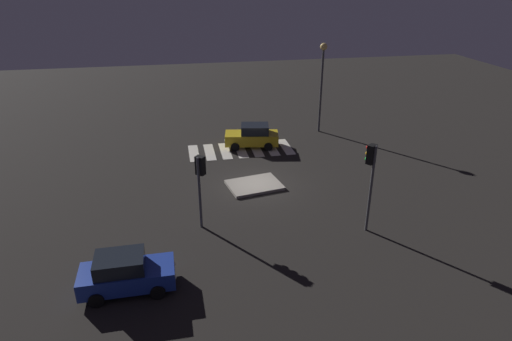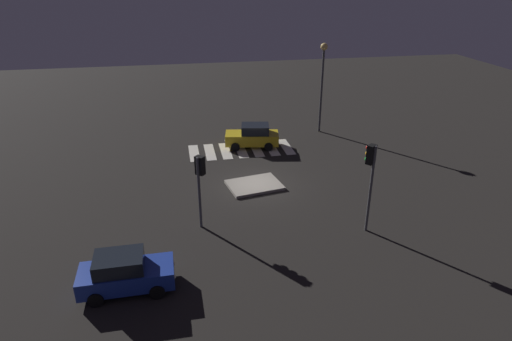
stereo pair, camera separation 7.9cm
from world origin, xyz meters
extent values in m
plane|color=black|center=(0.00, 0.00, 0.00)|extent=(80.00, 80.00, 0.00)
cube|color=gray|center=(0.13, 0.15, 0.09)|extent=(3.53, 2.90, 0.18)
cube|color=gold|center=(-0.92, -6.47, 0.68)|extent=(4.16, 2.35, 0.81)
cube|color=black|center=(-1.16, -6.43, 1.41)|extent=(2.25, 1.86, 0.65)
cylinder|color=black|center=(0.42, -5.87, 0.32)|extent=(0.66, 0.34, 0.63)
cylinder|color=black|center=(0.13, -7.50, 0.32)|extent=(0.66, 0.34, 0.63)
cylinder|color=black|center=(-1.97, -5.44, 0.32)|extent=(0.66, 0.34, 0.63)
cylinder|color=black|center=(-2.26, -7.07, 0.32)|extent=(0.66, 0.34, 0.63)
sphere|color=#F2EABF|center=(1.06, -6.35, 0.68)|extent=(0.21, 0.21, 0.21)
sphere|color=#F2EABF|center=(0.89, -7.26, 0.68)|extent=(0.21, 0.21, 0.21)
cube|color=#1E389E|center=(7.04, 8.57, 0.66)|extent=(3.85, 1.70, 0.78)
cube|color=black|center=(7.28, 8.57, 1.37)|extent=(1.98, 1.52, 0.63)
cylinder|color=black|center=(5.87, 7.75, 0.31)|extent=(0.62, 0.23, 0.62)
cylinder|color=black|center=(5.85, 9.36, 0.31)|extent=(0.62, 0.23, 0.62)
cylinder|color=black|center=(8.24, 7.78, 0.31)|extent=(0.62, 0.23, 0.62)
cylinder|color=black|center=(8.22, 9.39, 0.31)|extent=(0.62, 0.23, 0.62)
sphere|color=#F2EABF|center=(5.17, 8.09, 0.66)|extent=(0.21, 0.21, 0.21)
sphere|color=#F2EABF|center=(5.16, 9.00, 0.66)|extent=(0.21, 0.21, 0.21)
cylinder|color=#47474C|center=(-4.55, 6.13, 2.31)|extent=(0.14, 0.14, 4.62)
cube|color=black|center=(-4.44, 5.99, 4.14)|extent=(0.54, 0.52, 0.96)
sphere|color=red|center=(-4.33, 5.83, 4.44)|extent=(0.22, 0.22, 0.22)
sphere|color=orange|center=(-4.33, 5.83, 4.14)|extent=(0.22, 0.22, 0.22)
sphere|color=green|center=(-4.33, 5.83, 3.84)|extent=(0.22, 0.22, 0.22)
cylinder|color=#47474C|center=(3.69, 4.22, 1.94)|extent=(0.14, 0.14, 3.89)
cube|color=black|center=(3.58, 4.08, 3.41)|extent=(0.54, 0.53, 0.96)
sphere|color=red|center=(3.44, 3.93, 3.71)|extent=(0.22, 0.22, 0.22)
sphere|color=orange|center=(3.44, 3.93, 3.41)|extent=(0.22, 0.22, 0.22)
sphere|color=green|center=(3.44, 3.93, 3.11)|extent=(0.22, 0.22, 0.22)
cylinder|color=#47474C|center=(-6.98, -8.87, 3.32)|extent=(0.18, 0.18, 6.63)
sphere|color=#F9D172|center=(-6.98, -8.87, 6.81)|extent=(0.56, 0.56, 0.56)
cube|color=silver|center=(-3.45, -5.96, 0.01)|extent=(0.70, 3.20, 0.02)
cube|color=silver|center=(-2.30, -5.96, 0.01)|extent=(0.70, 3.20, 0.02)
cube|color=silver|center=(-1.15, -5.96, 0.01)|extent=(0.70, 3.20, 0.02)
cube|color=silver|center=(0.00, -5.96, 0.01)|extent=(0.70, 3.20, 0.02)
cube|color=silver|center=(1.15, -5.96, 0.01)|extent=(0.70, 3.20, 0.02)
cube|color=silver|center=(2.30, -5.96, 0.01)|extent=(0.70, 3.20, 0.02)
cube|color=silver|center=(3.45, -5.96, 0.01)|extent=(0.70, 3.20, 0.02)
camera|label=1|loc=(4.64, 23.95, 12.13)|focal=30.88mm
camera|label=2|loc=(4.56, 23.97, 12.13)|focal=30.88mm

